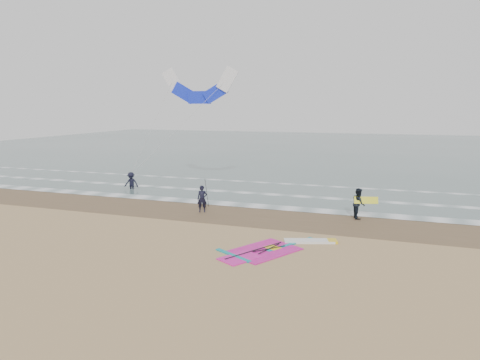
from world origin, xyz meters
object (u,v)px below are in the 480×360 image
(person_walking, at_px, (358,203))
(person_wading, at_px, (131,179))
(windsurf_rig, at_px, (277,248))
(surf_kite, at_px, (199,89))
(person_standing, at_px, (202,199))

(person_walking, height_order, person_wading, person_walking)
(windsurf_rig, xyz_separation_m, surf_kite, (-9.12, 12.30, 7.48))
(windsurf_rig, relative_size, surf_kite, 0.62)
(surf_kite, bearing_deg, person_standing, -65.40)
(person_walking, bearing_deg, surf_kite, 50.71)
(person_standing, relative_size, person_walking, 0.93)
(person_standing, height_order, surf_kite, surf_kite)
(person_standing, relative_size, surf_kite, 0.20)
(windsurf_rig, relative_size, person_walking, 2.90)
(windsurf_rig, relative_size, person_wading, 2.98)
(windsurf_rig, bearing_deg, surf_kite, 126.58)
(person_walking, relative_size, person_wading, 1.03)
(person_walking, bearing_deg, person_standing, 85.35)
(person_walking, bearing_deg, windsurf_rig, 141.22)
(person_walking, distance_m, person_wading, 17.12)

